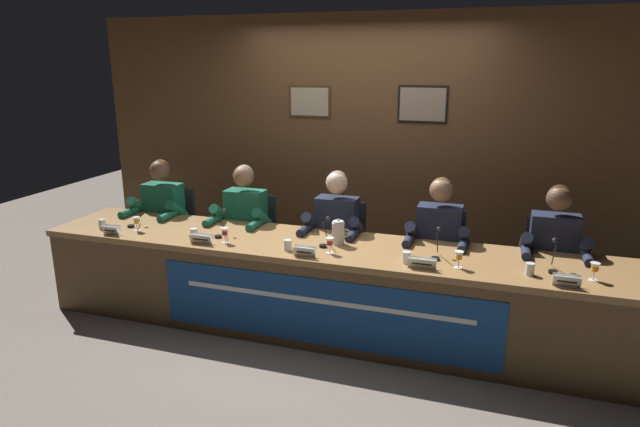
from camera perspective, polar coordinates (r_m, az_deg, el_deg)
The scene contains 34 objects.
ground_plane at distance 4.66m, azimuth 0.00°, elevation -11.73°, with size 12.00×12.00×0.00m, color #70665B.
wall_back_panelled at distance 5.62m, azimuth 4.72°, elevation 6.96°, with size 5.91×0.14×2.60m.
conference_table at distance 4.34m, azimuth -0.46°, elevation -6.35°, with size 4.71×0.83×0.73m.
chair_far_left at distance 5.73m, azimuth -15.09°, elevation -2.19°, with size 0.44×0.44×0.91m.
panelist_far_left at distance 5.49m, azimuth -16.42°, elevation -0.03°, with size 0.51×0.48×1.24m.
nameplate_far_left at distance 4.91m, azimuth -20.93°, elevation -1.62°, with size 0.15×0.06×0.08m.
juice_glass_far_left at distance 4.93m, azimuth -18.59°, elevation -0.77°, with size 0.06×0.06×0.12m.
water_cup_far_left at distance 5.11m, azimuth -21.75°, elevation -1.09°, with size 0.06×0.06×0.08m.
microphone_far_left at distance 5.09m, azimuth -18.89°, elevation -0.42°, with size 0.06×0.17×0.22m.
chair_left at distance 5.31m, azimuth -7.06°, elevation -3.16°, with size 0.44×0.44×0.91m.
panelist_left at distance 5.05m, azimuth -8.13°, elevation -0.88°, with size 0.51×0.48×1.24m.
nameplate_left at distance 4.47m, azimuth -12.28°, elevation -2.59°, with size 0.19×0.06×0.08m.
juice_glass_left at distance 4.43m, azimuth -9.90°, elevation -1.97°, with size 0.06×0.06×0.12m.
water_cup_left at distance 4.61m, azimuth -12.98°, elevation -2.10°, with size 0.06×0.06×0.08m.
microphone_left at distance 4.61m, azimuth -10.35°, elevation -1.47°, with size 0.06×0.17×0.22m.
chair_center at distance 5.01m, azimuth 2.14°, elevation -4.20°, with size 0.44×0.44×0.91m.
panelist_center at distance 4.74m, azimuth 1.50°, elevation -1.84°, with size 0.51×0.48×1.24m.
nameplate_center at distance 4.08m, azimuth -1.60°, elevation -3.99°, with size 0.17×0.06×0.08m.
juice_glass_center at distance 4.13m, azimuth 1.02°, elevation -3.04°, with size 0.06×0.06×0.12m.
water_cup_center at distance 4.22m, azimuth -3.38°, elevation -3.37°, with size 0.06×0.06×0.08m.
microphone_center at distance 4.31m, azimuth 0.49°, elevation -2.42°, with size 0.06×0.17×0.22m.
chair_right at distance 4.86m, azimuth 12.23°, elevation -5.22°, with size 0.44×0.44×0.91m.
panelist_right at distance 4.58m, azimuth 12.14°, elevation -2.83°, with size 0.51×0.48×1.24m.
nameplate_right at distance 3.92m, azimuth 10.59°, elevation -5.11°, with size 0.20×0.06×0.08m.
juice_glass_right at distance 3.97m, azimuth 14.29°, elevation -4.36°, with size 0.06×0.06×0.12m.
water_cup_right at distance 4.00m, azimuth 9.00°, elevation -4.60°, with size 0.06×0.06×0.08m.
microphone_right at distance 4.13m, azimuth 12.06°, elevation -3.58°, with size 0.06×0.17×0.22m.
chair_far_right at distance 4.86m, azimuth 22.66°, elevation -6.09°, with size 0.44×0.44×0.91m.
panelist_far_right at distance 4.58m, azimuth 23.18°, elevation -3.76°, with size 0.51×0.48×1.24m.
nameplate_far_right at distance 3.90m, azimuth 24.32°, elevation -6.41°, with size 0.17×0.06×0.08m.
juice_glass_far_right at distance 4.06m, azimuth 26.72°, elevation -5.12°, with size 0.06×0.06×0.12m.
water_cup_far_right at distance 4.00m, azimuth 21.03°, elevation -5.49°, with size 0.06×0.06×0.08m.
microphone_far_right at distance 4.12m, azimuth 23.15°, elevation -4.58°, with size 0.06×0.17×0.22m.
water_pitcher_central at distance 4.34m, azimuth 1.91°, elevation -2.01°, with size 0.15×0.10×0.21m.
Camera 1 is at (1.30, -3.93, 2.14)m, focal length 30.70 mm.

